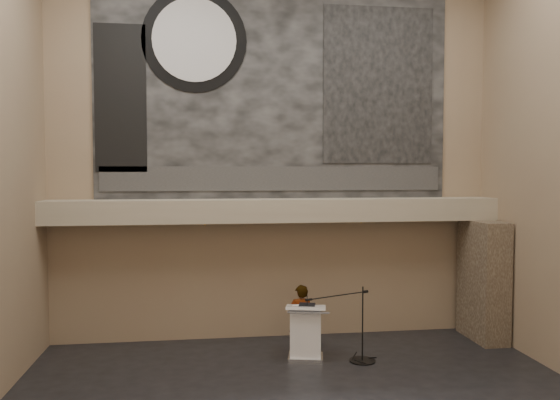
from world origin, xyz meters
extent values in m
cube|color=#8E745A|center=(0.00, 4.00, 4.25)|extent=(10.00, 0.02, 8.50)
cube|color=#8E745A|center=(0.00, -4.00, 4.25)|extent=(10.00, 0.02, 8.50)
cube|color=gray|center=(0.00, 3.60, 2.95)|extent=(10.00, 0.80, 0.50)
cylinder|color=#B2893D|center=(-1.60, 3.55, 2.67)|extent=(0.04, 0.04, 0.06)
cylinder|color=#B2893D|center=(1.90, 3.55, 2.67)|extent=(0.04, 0.04, 0.06)
cube|color=black|center=(0.00, 3.97, 5.70)|extent=(8.00, 0.05, 5.00)
cube|color=#2E2E2E|center=(0.00, 3.93, 3.65)|extent=(7.76, 0.02, 0.55)
cylinder|color=black|center=(-1.80, 3.93, 6.70)|extent=(2.30, 0.02, 2.30)
cylinder|color=silver|center=(-1.80, 3.91, 6.70)|extent=(1.84, 0.02, 1.84)
cube|color=black|center=(2.40, 3.93, 5.80)|extent=(2.60, 0.02, 3.60)
cube|color=black|center=(-3.40, 3.93, 5.40)|extent=(1.10, 0.02, 3.20)
cube|color=#46392B|center=(4.65, 3.15, 1.35)|extent=(0.60, 1.40, 2.70)
cube|color=silver|center=(0.41, 2.36, 0.04)|extent=(0.80, 0.67, 0.08)
cube|color=white|center=(0.41, 2.36, 0.56)|extent=(0.69, 0.55, 0.96)
cube|color=white|center=(0.41, 2.34, 1.07)|extent=(0.89, 0.71, 0.14)
cube|color=black|center=(0.44, 2.35, 1.12)|extent=(0.38, 0.33, 0.04)
cube|color=silver|center=(0.28, 2.32, 1.10)|extent=(0.28, 0.32, 0.00)
imported|color=beige|center=(0.38, 2.74, 0.72)|extent=(0.53, 0.35, 1.45)
cylinder|color=black|center=(1.52, 2.08, 0.01)|extent=(0.52, 0.52, 0.02)
cylinder|color=black|center=(1.52, 2.08, 0.76)|extent=(0.03, 0.03, 1.52)
cylinder|color=black|center=(0.92, 1.83, 1.41)|extent=(1.33, 0.57, 0.02)
camera|label=1|loc=(-1.59, -8.36, 3.81)|focal=35.00mm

